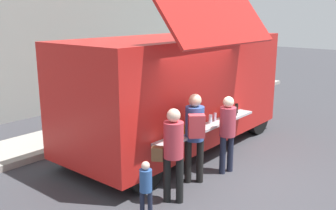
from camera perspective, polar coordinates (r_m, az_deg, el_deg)
ground_plane at (r=8.09m, az=8.93°, el=-10.59°), size 60.00×60.00×0.00m
food_truck_main at (r=9.25m, az=1.47°, el=2.53°), size 6.06×3.18×3.66m
trash_bin at (r=13.69m, az=3.55°, el=1.63°), size 0.60×0.60×0.90m
customer_front_ordering at (r=7.97m, az=8.91°, el=-3.40°), size 0.34×0.34×1.65m
customer_mid_with_backpack at (r=7.35m, az=4.04°, el=-3.74°), size 0.56×0.55×1.80m
customer_rear_waiting at (r=6.63m, az=0.69°, el=-6.43°), size 0.43×0.54×1.72m
child_near_queue at (r=6.27m, az=-3.34°, el=-11.89°), size 0.20×0.20×1.00m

